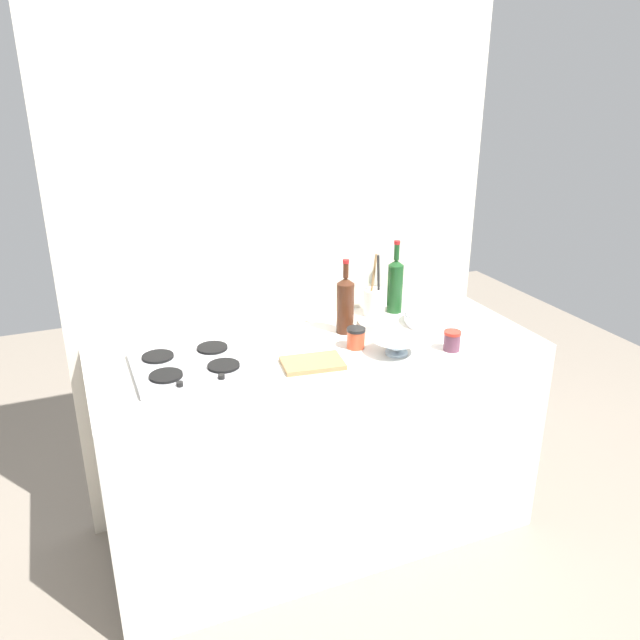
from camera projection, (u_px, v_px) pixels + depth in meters
ground_plane at (320, 527)px, 2.91m from camera, size 6.00×6.00×0.00m
counter_block at (320, 443)px, 2.74m from camera, size 1.80×0.70×0.90m
backsplash_panel at (286, 246)px, 2.78m from camera, size 1.90×0.06×2.46m
stovetop_hob at (191, 365)px, 2.39m from camera, size 0.42×0.39×0.04m
plate_stack at (431, 318)px, 2.80m from camera, size 0.23×0.23×0.06m
wine_bottle_leftmost at (345, 304)px, 2.68m from camera, size 0.07×0.07×0.32m
wine_bottle_mid_left at (395, 285)px, 2.90m from camera, size 0.07×0.07×0.34m
mixing_bowl at (397, 345)px, 2.50m from camera, size 0.20×0.20×0.06m
butter_dish at (378, 329)px, 2.67m from camera, size 0.17×0.11×0.07m
utensil_crock at (374, 301)px, 2.89m from camera, size 0.10×0.10×0.29m
condiment_jar_front at (356, 338)px, 2.56m from camera, size 0.08×0.08×0.09m
condiment_jar_rear at (452, 341)px, 2.54m from camera, size 0.07×0.07×0.08m
cutting_board at (313, 363)px, 2.42m from camera, size 0.25×0.18×0.02m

